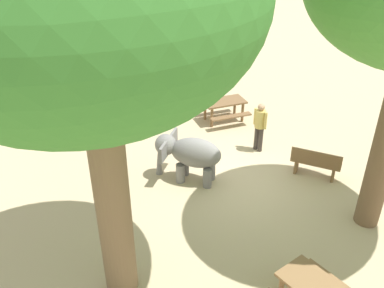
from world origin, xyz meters
The scene contains 8 objects.
ground_plane centered at (0.00, 0.00, 0.00)m, with size 60.00×60.00×0.00m, color tan.
elephant centered at (-0.97, 1.13, 0.86)m, with size 1.55×1.92×1.35m.
person_handler centered at (1.70, 0.53, 0.95)m, with size 0.32×0.50×1.62m.
shade_tree_main centered at (-4.77, -0.35, 5.68)m, with size 5.45×5.00×7.67m.
wooden_bench centered at (1.48, -1.52, 0.47)m, with size 0.78×1.46×0.88m.
picnic_table_far centered at (2.66, 2.64, 0.59)m, with size 2.03×2.02×0.78m.
market_stall_red centered at (0.01, 8.16, 1.14)m, with size 2.50×2.50×2.52m.
market_stall_orange centered at (2.61, 8.16, 1.14)m, with size 2.50×2.50×2.52m.
Camera 1 is at (-8.32, -5.31, 6.83)m, focal length 38.58 mm.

